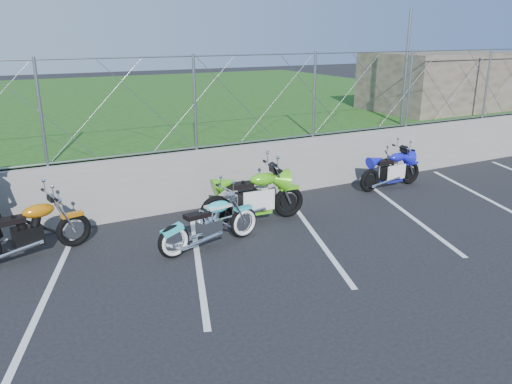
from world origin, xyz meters
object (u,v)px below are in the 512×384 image
sportbike_blue (392,171)px  cruiser_turquoise (211,225)px  naked_orange (31,232)px  sportbike_green (255,199)px

sportbike_blue → cruiser_turquoise: bearing=-168.8°
naked_orange → sportbike_blue: naked_orange is taller
naked_orange → sportbike_blue: (8.28, 0.24, -0.03)m
sportbike_blue → sportbike_green: bearing=-174.6°
cruiser_turquoise → sportbike_green: 1.47m
cruiser_turquoise → sportbike_blue: cruiser_turquoise is taller
cruiser_turquoise → sportbike_green: bearing=20.0°
cruiser_turquoise → sportbike_blue: size_ratio=1.07×
naked_orange → sportbike_blue: size_ratio=1.10×
cruiser_turquoise → naked_orange: (-2.90, 1.02, 0.04)m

